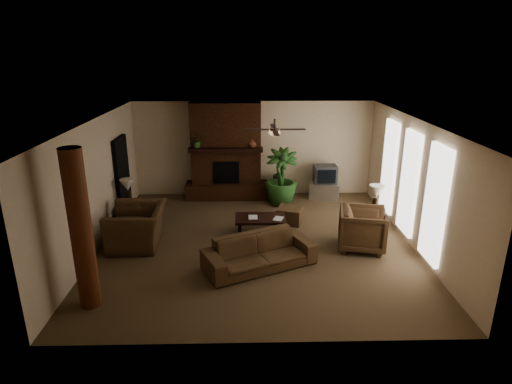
{
  "coord_description": "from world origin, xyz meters",
  "views": [
    {
      "loc": [
        -0.22,
        -8.92,
        4.27
      ],
      "look_at": [
        0.0,
        0.4,
        1.1
      ],
      "focal_mm": 30.02,
      "sensor_mm": 36.0,
      "label": 1
    }
  ],
  "objects_px": {
    "floor_vase": "(279,184)",
    "ottoman": "(290,215)",
    "armchair_right": "(363,227)",
    "lamp_right": "(376,193)",
    "sofa": "(260,247)",
    "armchair_left": "(137,220)",
    "lamp_left": "(128,187)",
    "coffee_table": "(261,219)",
    "floor_plant": "(281,189)",
    "log_column": "(81,231)",
    "tv_stand": "(324,190)",
    "side_table_right": "(373,221)",
    "side_table_left": "(130,215)"
  },
  "relations": [
    {
      "from": "log_column",
      "to": "coffee_table",
      "type": "xyz_separation_m",
      "value": [
        3.06,
        2.9,
        -1.03
      ]
    },
    {
      "from": "armchair_left",
      "to": "lamp_right",
      "type": "xyz_separation_m",
      "value": [
        5.52,
        0.53,
        0.4
      ]
    },
    {
      "from": "sofa",
      "to": "armchair_left",
      "type": "distance_m",
      "value": 2.94
    },
    {
      "from": "armchair_right",
      "to": "lamp_right",
      "type": "relative_size",
      "value": 1.56
    },
    {
      "from": "floor_vase",
      "to": "lamp_left",
      "type": "xyz_separation_m",
      "value": [
        -3.89,
        -1.95,
        0.57
      ]
    },
    {
      "from": "sofa",
      "to": "tv_stand",
      "type": "height_order",
      "value": "sofa"
    },
    {
      "from": "log_column",
      "to": "armchair_left",
      "type": "xyz_separation_m",
      "value": [
        0.27,
        2.38,
        -0.8
      ]
    },
    {
      "from": "tv_stand",
      "to": "lamp_right",
      "type": "bearing_deg",
      "value": -57.89
    },
    {
      "from": "coffee_table",
      "to": "floor_plant",
      "type": "distance_m",
      "value": 2.17
    },
    {
      "from": "armchair_left",
      "to": "armchair_right",
      "type": "distance_m",
      "value": 5.03
    },
    {
      "from": "lamp_right",
      "to": "side_table_right",
      "type": "bearing_deg",
      "value": 78.64
    },
    {
      "from": "sofa",
      "to": "floor_plant",
      "type": "xyz_separation_m",
      "value": [
        0.73,
        3.7,
        0.01
      ]
    },
    {
      "from": "floor_plant",
      "to": "lamp_right",
      "type": "bearing_deg",
      "value": -44.7
    },
    {
      "from": "sofa",
      "to": "lamp_right",
      "type": "height_order",
      "value": "lamp_right"
    },
    {
      "from": "side_table_right",
      "to": "lamp_right",
      "type": "distance_m",
      "value": 0.73
    },
    {
      "from": "ottoman",
      "to": "floor_plant",
      "type": "relative_size",
      "value": 0.38
    },
    {
      "from": "ottoman",
      "to": "lamp_right",
      "type": "height_order",
      "value": "lamp_right"
    },
    {
      "from": "sofa",
      "to": "side_table_right",
      "type": "bearing_deg",
      "value": 6.24
    },
    {
      "from": "sofa",
      "to": "side_table_right",
      "type": "height_order",
      "value": "sofa"
    },
    {
      "from": "lamp_left",
      "to": "lamp_right",
      "type": "xyz_separation_m",
      "value": [
        5.99,
        -0.64,
        0.0
      ]
    },
    {
      "from": "armchair_right",
      "to": "ottoman",
      "type": "xyz_separation_m",
      "value": [
        -1.45,
        1.51,
        -0.31
      ]
    },
    {
      "from": "floor_plant",
      "to": "log_column",
      "type": "bearing_deg",
      "value": -126.73
    },
    {
      "from": "armchair_left",
      "to": "side_table_left",
      "type": "xyz_separation_m",
      "value": [
        -0.47,
        1.12,
        -0.32
      ]
    },
    {
      "from": "coffee_table",
      "to": "tv_stand",
      "type": "height_order",
      "value": "tv_stand"
    },
    {
      "from": "side_table_left",
      "to": "floor_plant",
      "type": "bearing_deg",
      "value": 20.55
    },
    {
      "from": "armchair_left",
      "to": "lamp_right",
      "type": "distance_m",
      "value": 5.56
    },
    {
      "from": "sofa",
      "to": "lamp_left",
      "type": "relative_size",
      "value": 3.48
    },
    {
      "from": "tv_stand",
      "to": "floor_plant",
      "type": "relative_size",
      "value": 0.53
    },
    {
      "from": "lamp_left",
      "to": "coffee_table",
      "type": "bearing_deg",
      "value": -11.32
    },
    {
      "from": "armchair_left",
      "to": "side_table_right",
      "type": "xyz_separation_m",
      "value": [
        5.53,
        0.59,
        -0.32
      ]
    },
    {
      "from": "floor_plant",
      "to": "lamp_left",
      "type": "relative_size",
      "value": 2.46
    },
    {
      "from": "armchair_right",
      "to": "armchair_left",
      "type": "bearing_deg",
      "value": 97.91
    },
    {
      "from": "side_table_right",
      "to": "lamp_right",
      "type": "xyz_separation_m",
      "value": [
        -0.01,
        -0.05,
        0.73
      ]
    },
    {
      "from": "floor_vase",
      "to": "ottoman",
      "type": "bearing_deg",
      "value": -85.53
    },
    {
      "from": "sofa",
      "to": "floor_vase",
      "type": "relative_size",
      "value": 2.94
    },
    {
      "from": "armchair_left",
      "to": "lamp_right",
      "type": "relative_size",
      "value": 2.11
    },
    {
      "from": "lamp_left",
      "to": "sofa",
      "type": "bearing_deg",
      "value": -35.59
    },
    {
      "from": "side_table_right",
      "to": "lamp_right",
      "type": "height_order",
      "value": "lamp_right"
    },
    {
      "from": "coffee_table",
      "to": "floor_plant",
      "type": "bearing_deg",
      "value": 72.64
    },
    {
      "from": "side_table_right",
      "to": "coffee_table",
      "type": "bearing_deg",
      "value": -178.57
    },
    {
      "from": "coffee_table",
      "to": "lamp_right",
      "type": "xyz_separation_m",
      "value": [
        2.73,
        0.01,
        0.63
      ]
    },
    {
      "from": "floor_plant",
      "to": "lamp_left",
      "type": "bearing_deg",
      "value": -160.08
    },
    {
      "from": "log_column",
      "to": "armchair_left",
      "type": "distance_m",
      "value": 2.53
    },
    {
      "from": "floor_vase",
      "to": "lamp_left",
      "type": "relative_size",
      "value": 1.18
    },
    {
      "from": "log_column",
      "to": "lamp_right",
      "type": "xyz_separation_m",
      "value": [
        5.79,
        2.92,
        -0.4
      ]
    },
    {
      "from": "log_column",
      "to": "floor_vase",
      "type": "relative_size",
      "value": 3.64
    },
    {
      "from": "armchair_right",
      "to": "side_table_right",
      "type": "height_order",
      "value": "armchair_right"
    },
    {
      "from": "coffee_table",
      "to": "side_table_left",
      "type": "xyz_separation_m",
      "value": [
        -3.26,
        0.6,
        -0.1
      ]
    },
    {
      "from": "armchair_right",
      "to": "side_table_right",
      "type": "distance_m",
      "value": 1.04
    },
    {
      "from": "coffee_table",
      "to": "ottoman",
      "type": "xyz_separation_m",
      "value": [
        0.77,
        0.7,
        -0.17
      ]
    }
  ]
}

